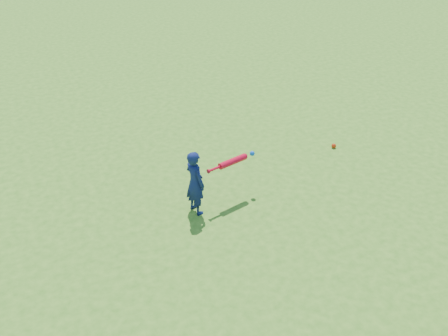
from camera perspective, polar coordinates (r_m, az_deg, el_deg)
name	(u,v)px	position (r m, az deg, el deg)	size (l,w,h in m)	color
ground	(157,195)	(7.44, -7.67, -3.04)	(80.00, 80.00, 0.00)	#3C751C
child	(195,183)	(6.79, -3.33, -1.67)	(0.35, 0.23, 0.96)	#101A4C
ground_ball_red	(334,146)	(8.75, 12.44, 2.49)	(0.08, 0.08, 0.08)	red
bat_swing	(234,161)	(7.01, 1.20, 0.85)	(0.81, 0.27, 0.09)	red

